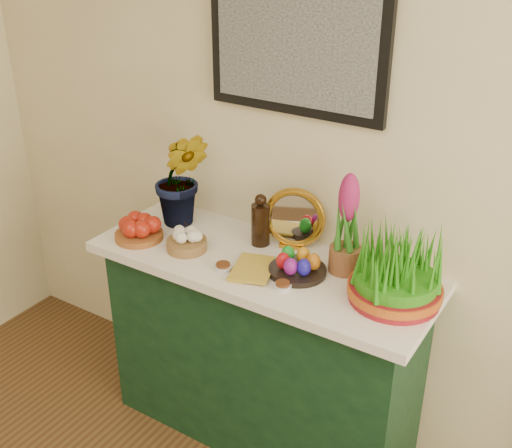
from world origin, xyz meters
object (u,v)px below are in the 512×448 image
(book, at_px, (234,266))
(hyacinth_green, at_px, (181,163))
(sideboard, at_px, (262,353))
(wheatgrass_sabzeh, at_px, (397,270))
(mirror, at_px, (294,219))

(book, bearing_deg, hyacinth_green, 135.79)
(sideboard, distance_m, wheatgrass_sabzeh, 0.80)
(sideboard, distance_m, hyacinth_green, 0.89)
(book, bearing_deg, sideboard, 47.54)
(mirror, relative_size, wheatgrass_sabzeh, 0.77)
(mirror, height_order, wheatgrass_sabzeh, wheatgrass_sabzeh)
(book, distance_m, wheatgrass_sabzeh, 0.62)
(mirror, distance_m, book, 0.33)
(hyacinth_green, bearing_deg, wheatgrass_sabzeh, -33.32)
(sideboard, xyz_separation_m, hyacinth_green, (-0.46, 0.09, 0.75))
(sideboard, relative_size, wheatgrass_sabzeh, 3.86)
(sideboard, height_order, mirror, mirror)
(sideboard, bearing_deg, hyacinth_green, 169.10)
(wheatgrass_sabzeh, bearing_deg, mirror, 162.17)
(mirror, xyz_separation_m, wheatgrass_sabzeh, (0.50, -0.16, -0.00))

